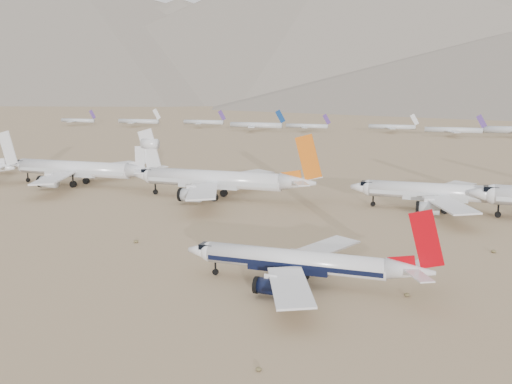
# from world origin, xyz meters

# --- Properties ---
(ground) EXTENTS (7000.00, 7000.00, 0.00)m
(ground) POSITION_xyz_m (0.00, 0.00, 0.00)
(ground) COLOR #957556
(ground) RESTS_ON ground
(main_airliner) EXTENTS (39.19, 38.28, 13.83)m
(main_airliner) POSITION_xyz_m (8.49, 1.17, 3.80)
(main_airliner) COLOR white
(main_airliner) RESTS_ON ground
(row2_gold_tail) EXTENTS (47.69, 46.64, 16.98)m
(row2_gold_tail) POSITION_xyz_m (28.93, 66.93, 4.75)
(row2_gold_tail) COLOR white
(row2_gold_tail) RESTS_ON ground
(row2_orange_tail) EXTENTS (53.81, 52.64, 19.20)m
(row2_orange_tail) POSITION_xyz_m (-31.86, 62.86, 5.39)
(row2_orange_tail) COLOR white
(row2_orange_tail) RESTS_ON ground
(row2_white_trijet) EXTENTS (53.82, 52.60, 19.07)m
(row2_white_trijet) POSITION_xyz_m (-82.20, 68.26, 5.52)
(row2_white_trijet) COLOR white
(row2_white_trijet) RESTS_ON ground
(distant_storage_row) EXTENTS (626.04, 59.80, 15.92)m
(distant_storage_row) POSITION_xyz_m (49.76, 314.96, 4.32)
(distant_storage_row) COLOR silver
(distant_storage_row) RESTS_ON ground
(mountain_range) EXTENTS (7354.00, 3024.00, 470.00)m
(mountain_range) POSITION_xyz_m (70.18, 1648.01, 190.32)
(mountain_range) COLOR slate
(mountain_range) RESTS_ON ground
(desert_scrub) EXTENTS (261.14, 121.67, 0.63)m
(desert_scrub) POSITION_xyz_m (2.26, -29.21, 0.29)
(desert_scrub) COLOR brown
(desert_scrub) RESTS_ON ground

